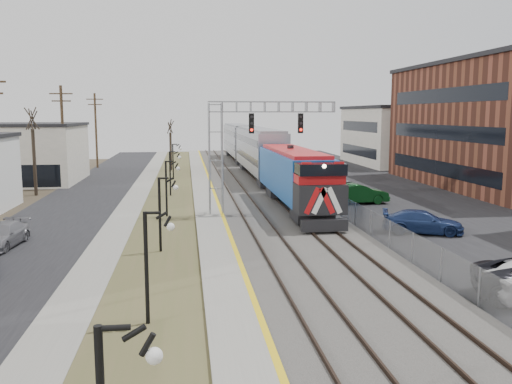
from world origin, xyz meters
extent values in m
cube|color=black|center=(-11.50, 35.00, 0.02)|extent=(7.00, 120.00, 0.04)
cube|color=gray|center=(-7.00, 35.00, 0.04)|extent=(2.00, 120.00, 0.08)
cube|color=#4A4D29|center=(-4.00, 35.00, 0.03)|extent=(4.00, 120.00, 0.06)
cube|color=gray|center=(-1.00, 35.00, 0.12)|extent=(2.00, 120.00, 0.24)
cube|color=#595651|center=(4.00, 35.00, 0.10)|extent=(8.00, 120.00, 0.20)
cube|color=black|center=(16.00, 35.00, 0.02)|extent=(16.00, 120.00, 0.04)
cube|color=gold|center=(-0.12, 35.00, 0.24)|extent=(0.24, 120.00, 0.01)
cube|color=#2D2119|center=(1.25, 35.00, 0.28)|extent=(0.08, 120.00, 0.15)
cube|color=#2D2119|center=(2.75, 35.00, 0.28)|extent=(0.08, 120.00, 0.15)
cube|color=#2D2119|center=(4.75, 35.00, 0.28)|extent=(0.08, 120.00, 0.15)
cube|color=#2D2119|center=(6.25, 35.00, 0.28)|extent=(0.08, 120.00, 0.15)
cube|color=#134B9E|center=(5.50, 29.18, 2.47)|extent=(3.00, 17.00, 4.25)
cube|color=black|center=(5.50, 20.48, 0.70)|extent=(2.80, 0.50, 0.70)
cube|color=#9B9EA5|center=(5.50, 49.48, 3.01)|extent=(3.00, 22.00, 5.33)
cube|color=#9B9EA5|center=(5.50, 72.28, 3.01)|extent=(3.00, 22.00, 5.33)
cube|color=gray|center=(-0.50, 28.00, 4.00)|extent=(1.00, 1.00, 8.00)
cube|color=gray|center=(3.50, 28.00, 7.75)|extent=(9.00, 0.80, 0.80)
cube|color=black|center=(2.00, 27.55, 6.60)|extent=(0.35, 0.25, 1.40)
cube|color=black|center=(5.50, 27.55, 6.60)|extent=(0.35, 0.25, 1.40)
cylinder|color=black|center=(-4.00, 8.00, 2.00)|extent=(0.14, 0.14, 4.00)
cylinder|color=black|center=(-4.00, 18.00, 2.00)|extent=(0.14, 0.14, 4.00)
cylinder|color=black|center=(-4.00, 28.00, 2.00)|extent=(0.14, 0.14, 4.00)
cylinder|color=black|center=(-4.00, 38.00, 2.00)|extent=(0.14, 0.14, 4.00)
cylinder|color=black|center=(-4.00, 50.00, 2.00)|extent=(0.14, 0.14, 4.00)
cylinder|color=#4C3823|center=(-14.50, 45.00, 5.00)|extent=(0.28, 0.28, 10.00)
cylinder|color=#4C3823|center=(-14.50, 65.00, 5.00)|extent=(0.28, 0.28, 10.00)
cube|color=gray|center=(8.20, 35.00, 0.80)|extent=(0.04, 120.00, 1.60)
cube|color=beige|center=(-21.00, 50.00, 3.00)|extent=(14.00, 12.00, 6.00)
cube|color=beige|center=(30.00, 65.00, 4.00)|extent=(16.00, 18.00, 8.00)
cylinder|color=#382D23|center=(-16.00, 40.00, 2.97)|extent=(0.30, 0.30, 5.95)
cylinder|color=#382D23|center=(-4.50, 60.00, 2.45)|extent=(0.30, 0.30, 4.90)
imported|color=navy|center=(11.65, 20.52, 0.70)|extent=(5.17, 3.44, 1.39)
imported|color=slate|center=(11.54, 36.43, 0.73)|extent=(4.60, 2.82, 1.46)
imported|color=#0B3A15|center=(11.19, 31.65, 0.81)|extent=(5.03, 2.16, 1.61)
imported|color=gray|center=(-12.66, 20.21, 0.65)|extent=(2.30, 4.62, 1.29)
imported|color=#AD250D|center=(12.53, 47.98, 0.67)|extent=(4.31, 2.63, 1.34)
camera|label=1|loc=(-2.59, -10.26, 7.26)|focal=38.00mm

